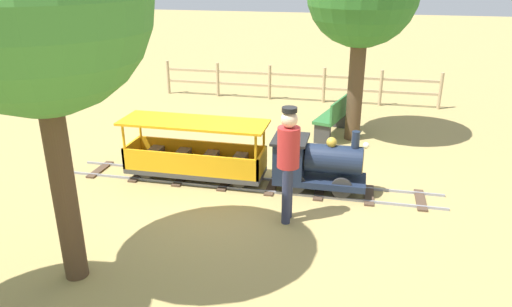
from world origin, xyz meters
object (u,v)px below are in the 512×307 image
(passenger_car, at_px, (195,156))
(park_bench, at_px, (335,116))
(locomotive, at_px, (315,162))
(oak_tree_far, at_px, (33,1))
(conductor_person, at_px, (288,156))

(passenger_car, xyz_separation_m, park_bench, (-2.72, 2.06, -0.01))
(locomotive, relative_size, oak_tree_far, 0.35)
(conductor_person, distance_m, park_bench, 3.77)
(conductor_person, distance_m, oak_tree_far, 3.46)
(locomotive, height_order, park_bench, locomotive)
(conductor_person, height_order, oak_tree_far, oak_tree_far)
(locomotive, distance_m, park_bench, 2.72)
(locomotive, xyz_separation_m, passenger_car, (0.00, -1.94, -0.06))
(conductor_person, xyz_separation_m, park_bench, (-3.71, 0.38, -0.54))
(conductor_person, bearing_deg, locomotive, 164.95)
(park_bench, bearing_deg, oak_tree_far, -24.54)
(passenger_car, bearing_deg, conductor_person, 59.30)
(locomotive, distance_m, oak_tree_far, 4.46)
(passenger_car, height_order, park_bench, passenger_car)
(locomotive, bearing_deg, oak_tree_far, -40.72)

